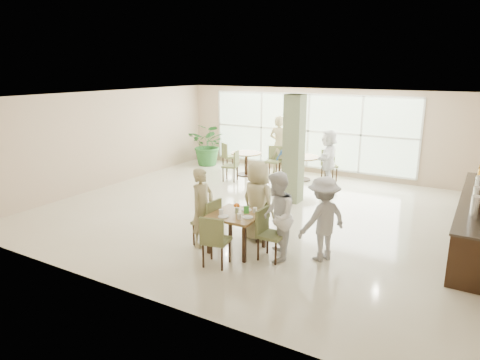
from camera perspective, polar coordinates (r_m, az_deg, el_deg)
The scene contains 20 objects.
ground at distance 10.60m, azimuth 2.36°, elevation -4.18°, with size 10.00×10.00×0.00m, color beige.
room_shell at distance 10.18m, azimuth 2.46°, elevation 4.92°, with size 10.00×10.00×10.00m.
window_bank at distance 14.44m, azimuth 9.07°, elevation 6.46°, with size 7.00×0.04×7.00m.
column at distance 11.13m, azimuth 7.18°, elevation 4.08°, with size 0.45×0.45×2.80m, color #626F4D.
main_table at distance 8.19m, azimuth -0.42°, elevation -5.15°, with size 0.92×0.92×0.75m.
round_table_left at distance 14.02m, azimuth 0.83°, elevation 2.87°, with size 0.99×0.99×0.75m.
round_table_right at distance 13.55m, azimuth 8.19°, elevation 2.41°, with size 1.11×1.11×0.75m.
chairs_main_table at distance 8.23m, azimuth -0.35°, elevation -6.37°, with size 1.90×1.98×0.95m.
chairs_table_left at distance 14.00m, azimuth 0.58°, elevation 2.54°, with size 2.18×1.82×0.95m.
chairs_table_right at distance 13.55m, azimuth 8.42°, elevation 1.96°, with size 2.07×1.79×0.95m.
tabletop_clutter at distance 8.09m, azimuth -0.18°, elevation -4.23°, with size 0.66×0.76×0.21m.
buffet_counter at distance 9.80m, azimuth 29.03°, elevation -4.30°, with size 0.64×4.70×1.95m.
potted_plant at distance 15.47m, azimuth -4.19°, elevation 4.74°, with size 1.36×1.36×1.52m, color #265F28.
teen_left at distance 8.43m, azimuth -5.03°, elevation -3.66°, with size 0.57×0.38×1.57m, color tan.
teen_far at distance 8.69m, azimuth 2.33°, elevation -2.80°, with size 0.80×0.44×1.64m, color tan.
teen_right at distance 7.80m, azimuth 4.89°, elevation -4.89°, with size 0.80×0.63×1.65m, color white.
teen_standing at distance 7.92m, azimuth 10.99°, elevation -5.11°, with size 1.02×0.58×1.57m, color #A2A1A4.
adult_a at distance 12.74m, azimuth 6.69°, elevation 2.55°, with size 0.90×0.51×1.53m, color #4281C8.
adult_b at distance 13.19m, azimuth 11.69°, elevation 3.03°, with size 1.53×0.66×1.65m, color white.
adult_standing at distance 14.22m, azimuth 5.24°, elevation 4.69°, with size 0.70×0.46×1.93m, color tan.
Camera 1 is at (4.70, -8.86, 3.44)m, focal length 32.00 mm.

